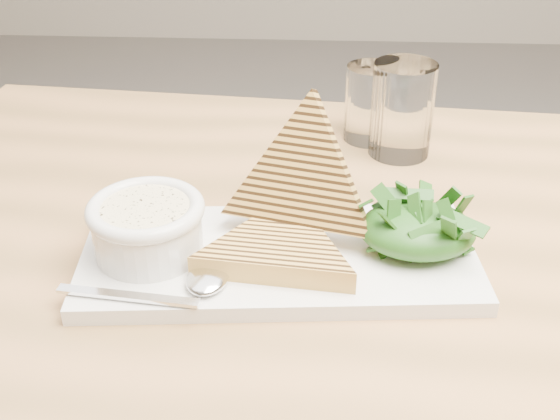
{
  "coord_description": "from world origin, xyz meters",
  "views": [
    {
      "loc": [
        -0.3,
        -0.48,
        1.12
      ],
      "look_at": [
        -0.33,
        0.09,
        0.77
      ],
      "focal_mm": 45.0,
      "sensor_mm": 36.0,
      "label": 1
    }
  ],
  "objects_px": {
    "glass_far": "(402,110)",
    "platter": "(279,258)",
    "glass_near": "(370,103)",
    "table_top": "(381,276)",
    "soup_bowl": "(148,234)"
  },
  "relations": [
    {
      "from": "platter",
      "to": "soup_bowl",
      "type": "distance_m",
      "value": 0.13
    },
    {
      "from": "table_top",
      "to": "glass_far",
      "type": "height_order",
      "value": "glass_far"
    },
    {
      "from": "glass_far",
      "to": "platter",
      "type": "bearing_deg",
      "value": -118.85
    },
    {
      "from": "table_top",
      "to": "soup_bowl",
      "type": "height_order",
      "value": "soup_bowl"
    },
    {
      "from": "soup_bowl",
      "to": "glass_far",
      "type": "xyz_separation_m",
      "value": [
        0.26,
        0.26,
        0.02
      ]
    },
    {
      "from": "glass_near",
      "to": "glass_far",
      "type": "xyz_separation_m",
      "value": [
        0.04,
        -0.04,
        0.01
      ]
    },
    {
      "from": "platter",
      "to": "glass_far",
      "type": "xyz_separation_m",
      "value": [
        0.14,
        0.25,
        0.05
      ]
    },
    {
      "from": "platter",
      "to": "glass_near",
      "type": "height_order",
      "value": "glass_near"
    },
    {
      "from": "table_top",
      "to": "soup_bowl",
      "type": "distance_m",
      "value": 0.23
    },
    {
      "from": "glass_near",
      "to": "glass_far",
      "type": "relative_size",
      "value": 0.84
    },
    {
      "from": "soup_bowl",
      "to": "glass_far",
      "type": "distance_m",
      "value": 0.37
    },
    {
      "from": "table_top",
      "to": "soup_bowl",
      "type": "xyz_separation_m",
      "value": [
        -0.22,
        -0.02,
        0.06
      ]
    },
    {
      "from": "platter",
      "to": "soup_bowl",
      "type": "bearing_deg",
      "value": -176.62
    },
    {
      "from": "table_top",
      "to": "glass_far",
      "type": "bearing_deg",
      "value": 81.23
    },
    {
      "from": "soup_bowl",
      "to": "glass_far",
      "type": "height_order",
      "value": "glass_far"
    }
  ]
}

